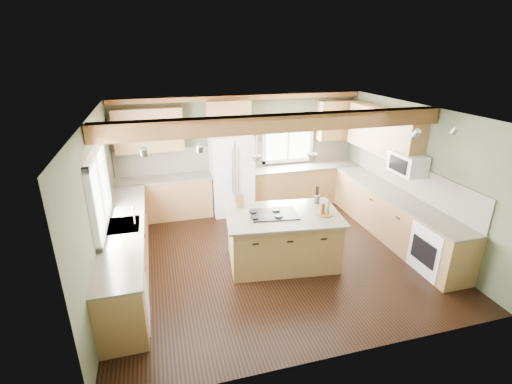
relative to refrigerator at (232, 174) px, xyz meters
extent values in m
plane|color=black|center=(0.30, -2.12, -0.90)|extent=(5.60, 5.60, 0.00)
plane|color=silver|center=(0.30, -2.12, 1.70)|extent=(5.60, 5.60, 0.00)
plane|color=#4A5038|center=(0.30, 0.38, 0.40)|extent=(5.60, 0.00, 5.60)
plane|color=#4A5038|center=(-2.50, -2.12, 0.40)|extent=(0.00, 5.00, 5.00)
plane|color=#4A5038|center=(3.10, -2.12, 0.40)|extent=(0.00, 5.00, 5.00)
cube|color=brown|center=(0.30, -2.37, 1.57)|extent=(5.55, 0.26, 0.26)
cube|color=brown|center=(0.30, 0.28, 1.64)|extent=(5.55, 0.20, 0.10)
cube|color=brown|center=(0.30, 0.36, 0.31)|extent=(5.58, 0.03, 0.58)
cube|color=brown|center=(3.08, -2.07, 0.31)|extent=(0.03, 3.70, 0.58)
cube|color=brown|center=(-1.49, 0.08, -0.46)|extent=(2.02, 0.60, 0.88)
cube|color=#443D32|center=(-1.49, 0.08, 0.00)|extent=(2.06, 0.64, 0.04)
cube|color=brown|center=(1.79, 0.08, -0.46)|extent=(2.62, 0.60, 0.88)
cube|color=#443D32|center=(1.79, 0.08, 0.00)|extent=(2.66, 0.64, 0.04)
cube|color=brown|center=(-2.20, -2.07, -0.46)|extent=(0.60, 3.70, 0.88)
cube|color=#443D32|center=(-2.20, -2.07, 0.00)|extent=(0.64, 3.74, 0.04)
cube|color=brown|center=(2.80, -2.07, -0.46)|extent=(0.60, 3.70, 0.88)
cube|color=#443D32|center=(2.80, -2.07, 0.00)|extent=(0.64, 3.74, 0.04)
cube|color=brown|center=(-1.69, 0.21, 1.05)|extent=(1.40, 0.35, 0.90)
cube|color=brown|center=(0.00, 0.21, 1.25)|extent=(0.96, 0.35, 0.70)
cube|color=brown|center=(2.92, -1.22, 1.05)|extent=(0.35, 2.20, 0.90)
cube|color=brown|center=(2.60, 0.21, 1.05)|extent=(0.90, 0.35, 0.90)
cube|color=white|center=(-2.48, -2.07, 0.65)|extent=(0.04, 1.60, 1.05)
cube|color=white|center=(1.45, 0.36, 0.65)|extent=(1.10, 0.04, 1.00)
cube|color=#262628|center=(-2.20, -2.07, 0.01)|extent=(0.50, 0.65, 0.03)
cylinder|color=#B2B2B7|center=(-2.02, -2.07, 0.15)|extent=(0.02, 0.02, 0.28)
cube|color=white|center=(-2.19, -3.37, -0.47)|extent=(0.60, 0.60, 0.84)
cube|color=white|center=(2.79, -3.37, -0.47)|extent=(0.60, 0.72, 0.84)
cube|color=white|center=(2.88, -2.17, 0.65)|extent=(0.40, 0.70, 0.38)
cone|color=#B2B2B7|center=(-0.06, -2.31, 0.98)|extent=(0.18, 0.18, 0.16)
cone|color=#B2B2B7|center=(0.84, -2.42, 0.98)|extent=(0.18, 0.18, 0.16)
cube|color=white|center=(0.00, 0.00, 0.00)|extent=(0.90, 0.74, 1.80)
cube|color=brown|center=(0.39, -2.37, -0.46)|extent=(1.93, 1.32, 0.88)
cube|color=#443D32|center=(0.39, -2.37, 0.00)|extent=(2.06, 1.45, 0.04)
cube|color=black|center=(0.24, -2.35, 0.03)|extent=(0.84, 0.61, 0.02)
cube|color=brown|center=(-0.24, -1.88, 0.13)|extent=(0.15, 0.13, 0.21)
cylinder|color=#453A37|center=(1.14, -2.07, 0.09)|extent=(0.14, 0.14, 0.14)
camera|label=1|loc=(-1.57, -7.74, 2.66)|focal=26.00mm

